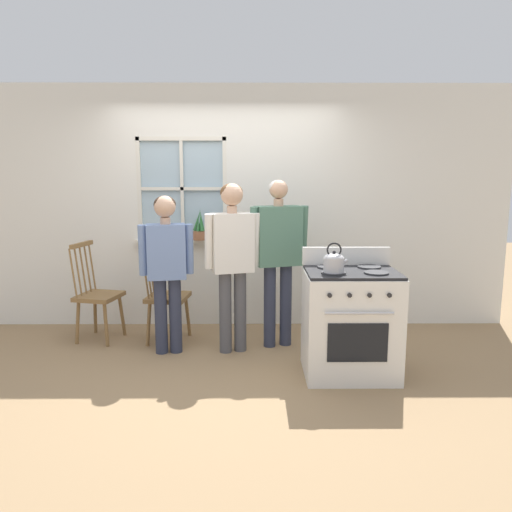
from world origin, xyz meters
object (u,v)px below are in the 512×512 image
at_px(kettle, 334,262).
at_px(person_teen_center, 232,251).
at_px(person_adult_right, 278,248).
at_px(potted_plant, 200,231).
at_px(person_elderly_left, 166,260).
at_px(stove, 350,322).
at_px(chair_by_window, 166,297).
at_px(chair_near_wall, 97,296).

bearing_deg(kettle, person_teen_center, 141.56).
height_order(person_adult_right, potted_plant, person_adult_right).
distance_m(person_elderly_left, stove, 1.81).
xyz_separation_m(chair_by_window, kettle, (1.57, -1.00, 0.55)).
relative_size(chair_near_wall, person_teen_center, 0.63).
distance_m(chair_near_wall, stove, 2.64).
xyz_separation_m(chair_by_window, person_adult_right, (1.16, -0.15, 0.54)).
distance_m(person_elderly_left, kettle, 1.63).
bearing_deg(chair_by_window, potted_plant, -24.54).
relative_size(chair_by_window, person_adult_right, 0.62).
bearing_deg(potted_plant, person_adult_right, -38.01).
distance_m(chair_near_wall, person_adult_right, 1.97).
distance_m(stove, potted_plant, 2.09).
bearing_deg(chair_by_window, person_adult_right, -90.68).
xyz_separation_m(person_adult_right, kettle, (0.42, -0.85, 0.01)).
bearing_deg(person_teen_center, chair_near_wall, 150.08).
relative_size(person_elderly_left, person_teen_center, 0.93).
xyz_separation_m(chair_by_window, person_teen_center, (0.71, -0.32, 0.54)).
xyz_separation_m(stove, kettle, (-0.18, -0.13, 0.55)).
bearing_deg(person_adult_right, chair_by_window, 156.42).
distance_m(person_elderly_left, person_teen_center, 0.63).
bearing_deg(chair_near_wall, chair_by_window, -80.38).
bearing_deg(person_elderly_left, chair_near_wall, 143.94).
relative_size(stove, potted_plant, 3.14).
xyz_separation_m(chair_near_wall, person_elderly_left, (0.81, -0.39, 0.46)).
relative_size(person_teen_center, potted_plant, 4.77).
bearing_deg(kettle, stove, 36.62).
height_order(person_elderly_left, potted_plant, person_elderly_left).
height_order(chair_by_window, person_elderly_left, person_elderly_left).
xyz_separation_m(person_teen_center, kettle, (0.86, -0.69, 0.02)).
height_order(chair_by_window, stove, stove).
xyz_separation_m(person_elderly_left, person_adult_right, (1.08, 0.20, 0.08)).
distance_m(chair_near_wall, potted_plant, 1.30).
height_order(stove, kettle, kettle).
bearing_deg(potted_plant, person_teen_center, -64.33).
distance_m(chair_near_wall, kettle, 2.59).
xyz_separation_m(stove, potted_plant, (-1.44, 1.38, 0.63)).
xyz_separation_m(person_teen_center, person_adult_right, (0.45, 0.17, 0.00)).
xyz_separation_m(chair_near_wall, person_teen_center, (1.43, -0.36, 0.54)).
bearing_deg(chair_near_wall, stove, -97.26).
bearing_deg(stove, kettle, -143.38).
distance_m(chair_by_window, potted_plant, 0.87).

